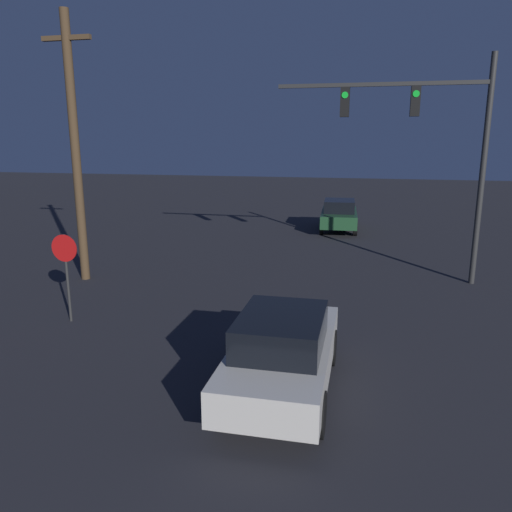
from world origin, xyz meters
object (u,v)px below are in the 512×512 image
(car_far, at_px, (339,215))
(stop_sign, at_px, (66,262))
(utility_pole, at_px, (75,146))
(car_near, at_px, (283,351))
(traffic_signal_mast, at_px, (430,133))

(car_far, height_order, stop_sign, stop_sign)
(stop_sign, distance_m, utility_pole, 4.87)
(car_near, xyz_separation_m, car_far, (-0.07, 16.77, 0.00))
(stop_sign, bearing_deg, utility_pole, 116.16)
(car_far, xyz_separation_m, stop_sign, (-5.81, -14.39, 0.75))
(traffic_signal_mast, xyz_separation_m, stop_sign, (-8.97, -5.92, -3.12))
(car_far, bearing_deg, stop_sign, -115.15)
(stop_sign, height_order, utility_pole, utility_pole)
(car_far, bearing_deg, utility_pole, -128.33)
(car_far, distance_m, traffic_signal_mast, 9.84)
(car_far, xyz_separation_m, utility_pole, (-7.59, -10.77, 3.48))
(car_far, bearing_deg, traffic_signal_mast, -72.69)
(car_near, xyz_separation_m, stop_sign, (-5.88, 2.38, 0.75))
(traffic_signal_mast, bearing_deg, car_near, -110.43)
(car_far, relative_size, stop_sign, 1.93)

